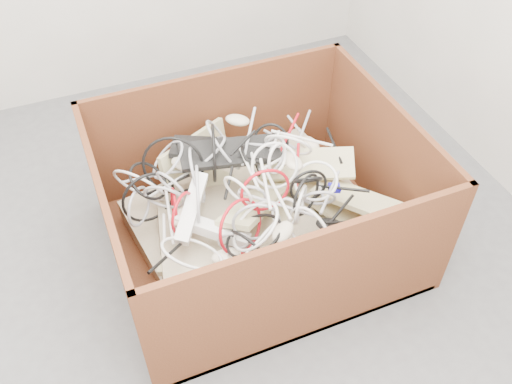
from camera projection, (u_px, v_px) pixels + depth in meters
name	position (u px, v px, depth m)	size (l,w,h in m)	color
ground	(205.00, 269.00, 2.35)	(3.00, 3.00, 0.00)	#4D4D50
cardboard_box	(254.00, 222.00, 2.34)	(1.20, 1.00, 0.60)	#431F10
keyboard_pile	(259.00, 192.00, 2.28)	(1.03, 0.83, 0.36)	#BFB986
mice_scatter	(256.00, 187.00, 2.18)	(0.75, 0.79, 0.20)	beige
power_strip_left	(191.00, 208.00, 2.08)	(0.29, 0.05, 0.04)	silver
power_strip_right	(213.00, 230.00, 2.08)	(0.29, 0.06, 0.04)	silver
vga_plug	(334.00, 188.00, 2.19)	(0.04, 0.04, 0.02)	#140DCF
cable_tangle	(227.00, 188.00, 2.14)	(1.00, 0.81, 0.42)	#9B9CA1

